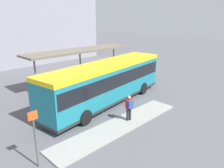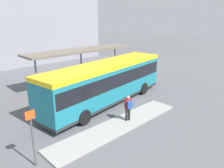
{
  "view_description": "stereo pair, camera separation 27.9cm",
  "coord_description": "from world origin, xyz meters",
  "px_view_note": "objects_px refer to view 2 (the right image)",
  "views": [
    {
      "loc": [
        -11.33,
        -11.81,
        6.7
      ],
      "look_at": [
        0.6,
        0.0,
        1.47
      ],
      "focal_mm": 35.0,
      "sensor_mm": 36.0,
      "label": 1
    },
    {
      "loc": [
        -11.13,
        -12.0,
        6.7
      ],
      "look_at": [
        0.6,
        0.0,
        1.47
      ],
      "focal_mm": 35.0,
      "sensor_mm": 36.0,
      "label": 2
    }
  ],
  "objects_px": {
    "bicycle_yellow": "(139,72)",
    "potted_planter_near_shelter": "(102,80)",
    "pedestrian_waiting": "(128,107)",
    "city_bus": "(107,80)",
    "bicycle_white": "(145,73)",
    "platform_sign": "(33,136)"
  },
  "relations": [
    {
      "from": "pedestrian_waiting",
      "to": "bicycle_white",
      "type": "distance_m",
      "value": 11.85
    },
    {
      "from": "city_bus",
      "to": "platform_sign",
      "type": "relative_size",
      "value": 4.36
    },
    {
      "from": "bicycle_yellow",
      "to": "platform_sign",
      "type": "xyz_separation_m",
      "value": [
        -16.26,
        -6.94,
        1.19
      ]
    },
    {
      "from": "bicycle_white",
      "to": "potted_planter_near_shelter",
      "type": "xyz_separation_m",
      "value": [
        -5.96,
        0.69,
        0.29
      ]
    },
    {
      "from": "bicycle_yellow",
      "to": "potted_planter_near_shelter",
      "type": "bearing_deg",
      "value": 95.51
    },
    {
      "from": "pedestrian_waiting",
      "to": "potted_planter_near_shelter",
      "type": "xyz_separation_m",
      "value": [
        4.03,
        7.02,
        -0.45
      ]
    },
    {
      "from": "city_bus",
      "to": "pedestrian_waiting",
      "type": "height_order",
      "value": "city_bus"
    },
    {
      "from": "pedestrian_waiting",
      "to": "city_bus",
      "type": "bearing_deg",
      "value": -0.04
    },
    {
      "from": "city_bus",
      "to": "potted_planter_near_shelter",
      "type": "distance_m",
      "value": 4.68
    },
    {
      "from": "pedestrian_waiting",
      "to": "platform_sign",
      "type": "height_order",
      "value": "platform_sign"
    },
    {
      "from": "bicycle_white",
      "to": "platform_sign",
      "type": "distance_m",
      "value": 17.56
    },
    {
      "from": "city_bus",
      "to": "bicycle_white",
      "type": "xyz_separation_m",
      "value": [
        8.71,
        2.9,
        -1.54
      ]
    },
    {
      "from": "pedestrian_waiting",
      "to": "potted_planter_near_shelter",
      "type": "distance_m",
      "value": 8.1
    },
    {
      "from": "bicycle_white",
      "to": "platform_sign",
      "type": "bearing_deg",
      "value": -70.39
    },
    {
      "from": "pedestrian_waiting",
      "to": "bicycle_yellow",
      "type": "relative_size",
      "value": 1.0
    },
    {
      "from": "bicycle_white",
      "to": "bicycle_yellow",
      "type": "relative_size",
      "value": 0.99
    },
    {
      "from": "pedestrian_waiting",
      "to": "bicycle_yellow",
      "type": "xyz_separation_m",
      "value": [
        9.88,
        7.03,
        -0.74
      ]
    },
    {
      "from": "platform_sign",
      "to": "pedestrian_waiting",
      "type": "bearing_deg",
      "value": -0.74
    },
    {
      "from": "bicycle_white",
      "to": "platform_sign",
      "type": "xyz_separation_m",
      "value": [
        -16.37,
        -6.24,
        1.19
      ]
    },
    {
      "from": "bicycle_yellow",
      "to": "potted_planter_near_shelter",
      "type": "xyz_separation_m",
      "value": [
        -5.85,
        -0.01,
        0.29
      ]
    },
    {
      "from": "city_bus",
      "to": "bicycle_yellow",
      "type": "bearing_deg",
      "value": 15.42
    },
    {
      "from": "pedestrian_waiting",
      "to": "bicycle_white",
      "type": "relative_size",
      "value": 1.02
    }
  ]
}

